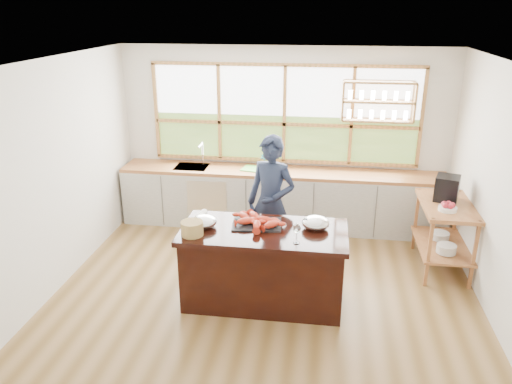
% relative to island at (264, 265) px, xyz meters
% --- Properties ---
extents(ground_plane, '(5.00, 5.00, 0.00)m').
position_rel_island_xyz_m(ground_plane, '(0.00, 0.20, -0.45)').
color(ground_plane, olive).
extents(room_shell, '(5.02, 4.52, 2.71)m').
position_rel_island_xyz_m(room_shell, '(0.02, 0.71, 1.30)').
color(room_shell, silver).
rests_on(room_shell, ground_plane).
extents(back_counter, '(4.90, 0.63, 0.90)m').
position_rel_island_xyz_m(back_counter, '(-0.02, 2.14, 0.00)').
color(back_counter, beige).
rests_on(back_counter, ground_plane).
extents(right_shelf_unit, '(0.62, 1.10, 0.90)m').
position_rel_island_xyz_m(right_shelf_unit, '(2.19, 1.09, 0.15)').
color(right_shelf_unit, '#AD763F').
rests_on(right_shelf_unit, ground_plane).
extents(island, '(1.85, 0.90, 0.90)m').
position_rel_island_xyz_m(island, '(0.00, 0.00, 0.00)').
color(island, black).
rests_on(island, ground_plane).
extents(cook, '(0.75, 0.61, 1.76)m').
position_rel_island_xyz_m(cook, '(-0.01, 0.85, 0.43)').
color(cook, '#1B243B').
rests_on(cook, ground_plane).
extents(potted_plant, '(0.15, 0.13, 0.24)m').
position_rel_island_xyz_m(potted_plant, '(-0.27, 2.20, 0.57)').
color(potted_plant, slate).
rests_on(potted_plant, back_counter).
extents(cutting_board, '(0.45, 0.38, 0.01)m').
position_rel_island_xyz_m(cutting_board, '(-0.40, 2.14, 0.45)').
color(cutting_board, '#63C64D').
rests_on(cutting_board, back_counter).
extents(espresso_machine, '(0.36, 0.37, 0.32)m').
position_rel_island_xyz_m(espresso_machine, '(2.19, 1.23, 0.61)').
color(espresso_machine, black).
rests_on(espresso_machine, right_shelf_unit).
extents(wine_bottle, '(0.08, 0.08, 0.26)m').
position_rel_island_xyz_m(wine_bottle, '(2.24, 1.11, 0.58)').
color(wine_bottle, '#A8C063').
rests_on(wine_bottle, right_shelf_unit).
extents(fruit_bowl, '(0.22, 0.22, 0.11)m').
position_rel_island_xyz_m(fruit_bowl, '(2.14, 0.87, 0.49)').
color(fruit_bowl, white).
rests_on(fruit_bowl, right_shelf_unit).
extents(slate_board, '(0.58, 0.45, 0.02)m').
position_rel_island_xyz_m(slate_board, '(-0.09, 0.13, 0.45)').
color(slate_board, black).
rests_on(slate_board, island).
extents(lobster_pile, '(0.55, 0.48, 0.08)m').
position_rel_island_xyz_m(lobster_pile, '(-0.10, 0.11, 0.50)').
color(lobster_pile, red).
rests_on(lobster_pile, slate_board).
extents(mixing_bowl_left, '(0.29, 0.29, 0.14)m').
position_rel_island_xyz_m(mixing_bowl_left, '(-0.68, -0.01, 0.51)').
color(mixing_bowl_left, silver).
rests_on(mixing_bowl_left, island).
extents(mixing_bowl_right, '(0.31, 0.31, 0.15)m').
position_rel_island_xyz_m(mixing_bowl_right, '(0.57, 0.12, 0.51)').
color(mixing_bowl_right, silver).
rests_on(mixing_bowl_right, island).
extents(wine_glass, '(0.08, 0.08, 0.22)m').
position_rel_island_xyz_m(wine_glass, '(0.38, -0.28, 0.61)').
color(wine_glass, white).
rests_on(wine_glass, island).
extents(wicker_basket, '(0.24, 0.24, 0.16)m').
position_rel_island_xyz_m(wicker_basket, '(-0.75, -0.24, 0.52)').
color(wicker_basket, '#A78544').
rests_on(wicker_basket, island).
extents(parchment_roll, '(0.11, 0.31, 0.08)m').
position_rel_island_xyz_m(parchment_roll, '(-0.77, 0.17, 0.49)').
color(parchment_roll, white).
rests_on(parchment_roll, island).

